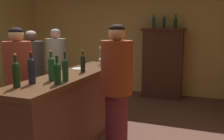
# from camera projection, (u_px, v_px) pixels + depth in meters

# --- Properties ---
(wall_back) EXTENTS (5.57, 0.12, 2.95)m
(wall_back) POSITION_uv_depth(u_px,v_px,m) (124.00, 33.00, 6.06)
(wall_back) COLOR tan
(wall_back) RESTS_ON ground
(bar_counter) EXTENTS (0.53, 2.31, 1.01)m
(bar_counter) POSITION_uv_depth(u_px,v_px,m) (74.00, 110.00, 3.18)
(bar_counter) COLOR brown
(bar_counter) RESTS_ON ground
(display_cabinet) EXTENTS (0.96, 0.46, 1.60)m
(display_cabinet) POSITION_uv_depth(u_px,v_px,m) (163.00, 62.00, 5.52)
(display_cabinet) COLOR #3B1F17
(display_cabinet) RESTS_ON ground
(wine_bottle_chardonnay) EXTENTS (0.07, 0.07, 0.33)m
(wine_bottle_chardonnay) POSITION_uv_depth(u_px,v_px,m) (51.00, 67.00, 2.63)
(wine_bottle_chardonnay) COLOR #23512A
(wine_bottle_chardonnay) RESTS_ON bar_counter
(wine_bottle_merlot) EXTENTS (0.07, 0.07, 0.32)m
(wine_bottle_merlot) POSITION_uv_depth(u_px,v_px,m) (65.00, 69.00, 2.60)
(wine_bottle_merlot) COLOR #1D3F1E
(wine_bottle_merlot) RESTS_ON bar_counter
(wine_bottle_syrah) EXTENTS (0.07, 0.07, 0.33)m
(wine_bottle_syrah) POSITION_uv_depth(u_px,v_px,m) (16.00, 73.00, 2.31)
(wine_bottle_syrah) COLOR #183918
(wine_bottle_syrah) RESTS_ON bar_counter
(wine_bottle_pinot) EXTENTS (0.07, 0.07, 0.29)m
(wine_bottle_pinot) POSITION_uv_depth(u_px,v_px,m) (57.00, 72.00, 2.45)
(wine_bottle_pinot) COLOR #133D1C
(wine_bottle_pinot) RESTS_ON bar_counter
(wine_bottle_malbec) EXTENTS (0.06, 0.06, 0.29)m
(wine_bottle_malbec) POSITION_uv_depth(u_px,v_px,m) (83.00, 63.00, 3.14)
(wine_bottle_malbec) COLOR black
(wine_bottle_malbec) RESTS_ON bar_counter
(wine_bottle_riesling) EXTENTS (0.07, 0.07, 0.34)m
(wine_bottle_riesling) POSITION_uv_depth(u_px,v_px,m) (32.00, 69.00, 2.47)
(wine_bottle_riesling) COLOR #202335
(wine_bottle_riesling) RESTS_ON bar_counter
(wine_glass_front) EXTENTS (0.08, 0.08, 0.13)m
(wine_glass_front) POSITION_uv_depth(u_px,v_px,m) (57.00, 70.00, 2.78)
(wine_glass_front) COLOR white
(wine_glass_front) RESTS_ON bar_counter
(wine_glass_mid) EXTENTS (0.07, 0.07, 0.13)m
(wine_glass_mid) POSITION_uv_depth(u_px,v_px,m) (101.00, 60.00, 3.68)
(wine_glass_mid) COLOR white
(wine_glass_mid) RESTS_ON bar_counter
(flower_arrangement) EXTENTS (0.14, 0.15, 0.37)m
(flower_arrangement) POSITION_uv_depth(u_px,v_px,m) (104.00, 54.00, 3.93)
(flower_arrangement) COLOR #A3A385
(flower_arrangement) RESTS_ON bar_counter
(cheese_plate) EXTENTS (0.20, 0.20, 0.01)m
(cheese_plate) POSITION_uv_depth(u_px,v_px,m) (79.00, 69.00, 3.41)
(cheese_plate) COLOR white
(cheese_plate) RESTS_ON bar_counter
(display_bottle_left) EXTENTS (0.08, 0.08, 0.31)m
(display_bottle_left) POSITION_uv_depth(u_px,v_px,m) (154.00, 22.00, 5.45)
(display_bottle_left) COLOR #2B4A32
(display_bottle_left) RESTS_ON display_cabinet
(display_bottle_midleft) EXTENTS (0.07, 0.07, 0.30)m
(display_bottle_midleft) POSITION_uv_depth(u_px,v_px,m) (164.00, 22.00, 5.37)
(display_bottle_midleft) COLOR #182C3C
(display_bottle_midleft) RESTS_ON display_cabinet
(display_bottle_center) EXTENTS (0.08, 0.08, 0.30)m
(display_bottle_center) POSITION_uv_depth(u_px,v_px,m) (176.00, 22.00, 5.28)
(display_bottle_center) COLOR #1F351B
(display_bottle_center) RESTS_ON display_cabinet
(patron_tall) EXTENTS (0.39, 0.39, 1.55)m
(patron_tall) POSITION_uv_depth(u_px,v_px,m) (33.00, 73.00, 4.03)
(patron_tall) COLOR #BAB097
(patron_tall) RESTS_ON ground
(patron_in_grey) EXTENTS (0.38, 0.38, 1.58)m
(patron_in_grey) POSITION_uv_depth(u_px,v_px,m) (57.00, 66.00, 4.65)
(patron_in_grey) COLOR gray
(patron_in_grey) RESTS_ON ground
(patron_redhead) EXTENTS (0.37, 0.37, 1.59)m
(patron_redhead) POSITION_uv_depth(u_px,v_px,m) (19.00, 82.00, 3.19)
(patron_redhead) COLOR maroon
(patron_redhead) RESTS_ON ground
(bartender) EXTENTS (0.36, 0.36, 1.62)m
(bartender) POSITION_uv_depth(u_px,v_px,m) (117.00, 90.00, 2.72)
(bartender) COLOR maroon
(bartender) RESTS_ON ground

